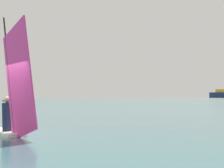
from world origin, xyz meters
name	(u,v)px	position (x,y,z in m)	size (l,w,h in m)	color
ground_plane	(0,136)	(0.00, 0.00, 0.00)	(4000.00, 4000.00, 0.00)	#386066
windsurfer	(11,102)	(0.28, 0.20, 1.17)	(3.55, 2.80, 4.48)	white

